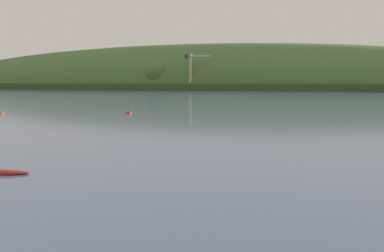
# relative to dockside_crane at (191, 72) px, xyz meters

# --- Properties ---
(far_shoreline_hill) EXTENTS (603.38, 148.97, 59.50)m
(far_shoreline_hill) POSITION_rel_dockside_crane_xyz_m (-10.47, 43.89, -9.89)
(far_shoreline_hill) COLOR #314A21
(far_shoreline_hill) RESTS_ON ground
(dockside_crane) EXTENTS (14.87, 6.43, 20.39)m
(dockside_crane) POSITION_rel_dockside_crane_xyz_m (0.00, 0.00, 0.00)
(dockside_crane) COLOR #4C4C51
(dockside_crane) RESTS_ON ground
(mooring_buoy_foreground) EXTENTS (0.51, 0.51, 0.59)m
(mooring_buoy_foreground) POSITION_rel_dockside_crane_xyz_m (22.99, -183.34, -10.02)
(mooring_buoy_foreground) COLOR #EA5B19
(mooring_buoy_foreground) RESTS_ON ground
(mooring_buoy_off_fishing_boat) EXTENTS (0.80, 0.80, 0.88)m
(mooring_buoy_off_fishing_boat) POSITION_rel_dockside_crane_xyz_m (40.68, -178.18, -10.02)
(mooring_buoy_off_fishing_boat) COLOR red
(mooring_buoy_off_fishing_boat) RESTS_ON ground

